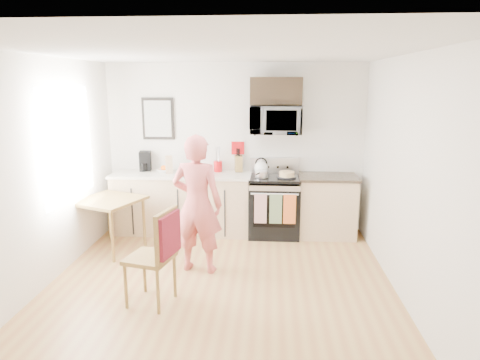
# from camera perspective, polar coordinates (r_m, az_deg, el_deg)

# --- Properties ---
(floor) EXTENTS (4.60, 4.60, 0.00)m
(floor) POSITION_cam_1_polar(r_m,az_deg,el_deg) (4.94, -2.98, -14.94)
(floor) COLOR #AD7443
(floor) RESTS_ON ground
(back_wall) EXTENTS (4.00, 0.04, 2.60)m
(back_wall) POSITION_cam_1_polar(r_m,az_deg,el_deg) (6.73, -0.71, 4.31)
(back_wall) COLOR white
(back_wall) RESTS_ON floor
(front_wall) EXTENTS (4.00, 0.04, 2.60)m
(front_wall) POSITION_cam_1_polar(r_m,az_deg,el_deg) (2.34, -10.45, -12.83)
(front_wall) COLOR white
(front_wall) RESTS_ON floor
(left_wall) EXTENTS (0.04, 4.60, 2.60)m
(left_wall) POSITION_cam_1_polar(r_m,az_deg,el_deg) (5.13, -25.92, 0.29)
(left_wall) COLOR white
(left_wall) RESTS_ON floor
(right_wall) EXTENTS (0.04, 4.60, 2.60)m
(right_wall) POSITION_cam_1_polar(r_m,az_deg,el_deg) (4.67, 21.94, -0.47)
(right_wall) COLOR white
(right_wall) RESTS_ON floor
(ceiling) EXTENTS (4.00, 4.60, 0.04)m
(ceiling) POSITION_cam_1_polar(r_m,az_deg,el_deg) (4.38, -3.39, 16.74)
(ceiling) COLOR silver
(ceiling) RESTS_ON back_wall
(window) EXTENTS (0.06, 1.40, 1.50)m
(window) POSITION_cam_1_polar(r_m,az_deg,el_deg) (5.77, -21.94, 4.44)
(window) COLOR silver
(window) RESTS_ON left_wall
(cabinet_left) EXTENTS (2.10, 0.60, 0.90)m
(cabinet_left) POSITION_cam_1_polar(r_m,az_deg,el_deg) (6.74, -7.71, -3.21)
(cabinet_left) COLOR tan
(cabinet_left) RESTS_ON floor
(countertop_left) EXTENTS (2.14, 0.64, 0.04)m
(countertop_left) POSITION_cam_1_polar(r_m,az_deg,el_deg) (6.62, -7.83, 0.70)
(countertop_left) COLOR beige
(countertop_left) RESTS_ON cabinet_left
(cabinet_right) EXTENTS (0.84, 0.60, 0.90)m
(cabinet_right) POSITION_cam_1_polar(r_m,az_deg,el_deg) (6.66, 11.48, -3.55)
(cabinet_right) COLOR tan
(cabinet_right) RESTS_ON floor
(countertop_right) EXTENTS (0.88, 0.64, 0.04)m
(countertop_right) POSITION_cam_1_polar(r_m,az_deg,el_deg) (6.54, 11.66, 0.40)
(countertop_right) COLOR black
(countertop_right) RESTS_ON cabinet_right
(range) EXTENTS (0.76, 0.70, 1.16)m
(range) POSITION_cam_1_polar(r_m,az_deg,el_deg) (6.58, 4.56, -3.64)
(range) COLOR black
(range) RESTS_ON floor
(microwave) EXTENTS (0.76, 0.51, 0.42)m
(microwave) POSITION_cam_1_polar(r_m,az_deg,el_deg) (6.44, 4.77, 8.00)
(microwave) COLOR silver
(microwave) RESTS_ON back_wall
(upper_cabinet) EXTENTS (0.76, 0.35, 0.40)m
(upper_cabinet) POSITION_cam_1_polar(r_m,az_deg,el_deg) (6.46, 4.83, 11.74)
(upper_cabinet) COLOR black
(upper_cabinet) RESTS_ON back_wall
(wall_art) EXTENTS (0.50, 0.04, 0.65)m
(wall_art) POSITION_cam_1_polar(r_m,az_deg,el_deg) (6.86, -10.88, 8.03)
(wall_art) COLOR black
(wall_art) RESTS_ON back_wall
(wall_trivet) EXTENTS (0.20, 0.02, 0.20)m
(wall_trivet) POSITION_cam_1_polar(r_m,az_deg,el_deg) (6.71, -0.29, 4.29)
(wall_trivet) COLOR red
(wall_trivet) RESTS_ON back_wall
(person) EXTENTS (0.68, 0.50, 1.71)m
(person) POSITION_cam_1_polar(r_m,az_deg,el_deg) (5.23, -5.73, -3.24)
(person) COLOR #C03834
(person) RESTS_ON floor
(dining_table) EXTENTS (0.89, 0.89, 0.74)m
(dining_table) POSITION_cam_1_polar(r_m,az_deg,el_deg) (6.18, -17.05, -3.20)
(dining_table) COLOR brown
(dining_table) RESTS_ON floor
(chair) EXTENTS (0.58, 0.54, 1.05)m
(chair) POSITION_cam_1_polar(r_m,az_deg,el_deg) (4.52, -10.40, -8.48)
(chair) COLOR brown
(chair) RESTS_ON floor
(knife_block) EXTENTS (0.14, 0.17, 0.25)m
(knife_block) POSITION_cam_1_polar(r_m,az_deg,el_deg) (6.69, -0.19, 2.19)
(knife_block) COLOR brown
(knife_block) RESTS_ON countertop_left
(utensil_crock) EXTENTS (0.13, 0.13, 0.40)m
(utensil_crock) POSITION_cam_1_polar(r_m,az_deg,el_deg) (6.68, -2.97, 2.47)
(utensil_crock) COLOR red
(utensil_crock) RESTS_ON countertop_left
(fruit_bowl) EXTENTS (0.27, 0.27, 0.11)m
(fruit_bowl) POSITION_cam_1_polar(r_m,az_deg,el_deg) (6.73, -10.09, 1.36)
(fruit_bowl) COLOR white
(fruit_bowl) RESTS_ON countertop_left
(milk_carton) EXTENTS (0.13, 0.13, 0.27)m
(milk_carton) POSITION_cam_1_polar(r_m,az_deg,el_deg) (6.63, -9.45, 2.03)
(milk_carton) COLOR tan
(milk_carton) RESTS_ON countertop_left
(coffee_maker) EXTENTS (0.20, 0.27, 0.30)m
(coffee_maker) POSITION_cam_1_polar(r_m,az_deg,el_deg) (6.92, -12.54, 2.41)
(coffee_maker) COLOR black
(coffee_maker) RESTS_ON countertop_left
(bread_bag) EXTENTS (0.31, 0.18, 0.11)m
(bread_bag) POSITION_cam_1_polar(r_m,az_deg,el_deg) (6.45, -6.00, 1.10)
(bread_bag) COLOR tan
(bread_bag) RESTS_ON countertop_left
(cake) EXTENTS (0.28, 0.28, 0.09)m
(cake) POSITION_cam_1_polar(r_m,az_deg,el_deg) (6.37, 6.24, 0.71)
(cake) COLOR black
(cake) RESTS_ON range
(kettle) EXTENTS (0.21, 0.21, 0.27)m
(kettle) POSITION_cam_1_polar(r_m,az_deg,el_deg) (6.53, 2.84, 1.70)
(kettle) COLOR white
(kettle) RESTS_ON range
(pot) EXTENTS (0.19, 0.32, 0.10)m
(pot) POSITION_cam_1_polar(r_m,az_deg,el_deg) (6.34, 2.88, 0.76)
(pot) COLOR silver
(pot) RESTS_ON range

